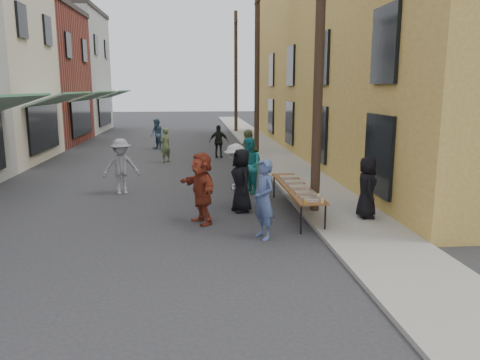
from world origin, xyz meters
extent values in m
plane|color=#28282B|center=(0.00, 0.00, 0.00)|extent=(120.00, 120.00, 0.00)
cube|color=gray|center=(5.00, 15.00, 0.05)|extent=(2.20, 60.00, 0.10)
cube|color=maroon|center=(-10.00, 21.00, 4.00)|extent=(8.00, 8.00, 8.00)
cube|color=gray|center=(-10.00, 29.00, 4.50)|extent=(8.00, 8.00, 9.00)
cube|color=#B68641|center=(11.10, 14.00, 5.00)|extent=(10.00, 28.00, 10.00)
cylinder|color=#2D2116|center=(4.30, 3.00, 4.50)|extent=(0.26, 0.26, 9.00)
cylinder|color=#2D2116|center=(4.30, 15.00, 4.50)|extent=(0.26, 0.26, 9.00)
cylinder|color=#2D2116|center=(4.30, 27.00, 4.50)|extent=(0.26, 0.26, 9.00)
cube|color=brown|center=(3.80, 3.09, 0.73)|extent=(0.70, 4.00, 0.04)
cylinder|color=black|center=(3.51, 1.21, 0.35)|extent=(0.04, 0.04, 0.71)
cylinder|color=black|center=(4.09, 1.21, 0.35)|extent=(0.04, 0.04, 0.71)
cylinder|color=black|center=(3.51, 4.97, 0.35)|extent=(0.04, 0.04, 0.71)
cylinder|color=black|center=(4.09, 4.97, 0.35)|extent=(0.04, 0.04, 0.71)
cube|color=maroon|center=(3.80, 1.44, 0.79)|extent=(0.50, 0.33, 0.08)
cube|color=#B2B2B7|center=(3.80, 2.09, 0.79)|extent=(0.50, 0.33, 0.08)
cube|color=tan|center=(3.80, 2.79, 0.79)|extent=(0.50, 0.33, 0.08)
cube|color=#B2B2B7|center=(3.80, 3.49, 0.79)|extent=(0.50, 0.33, 0.08)
cube|color=tan|center=(3.80, 4.19, 0.79)|extent=(0.50, 0.33, 0.08)
cylinder|color=#A57F26|center=(3.58, 1.14, 0.79)|extent=(0.07, 0.07, 0.08)
cylinder|color=#A57F26|center=(3.58, 1.24, 0.79)|extent=(0.07, 0.07, 0.08)
cylinder|color=#A57F26|center=(3.58, 1.34, 0.79)|extent=(0.07, 0.07, 0.08)
cylinder|color=tan|center=(4.00, 1.19, 0.81)|extent=(0.08, 0.08, 0.12)
imported|color=black|center=(2.32, 3.41, 0.88)|extent=(0.80, 0.99, 1.76)
imported|color=#455987|center=(2.59, 1.00, 0.92)|extent=(0.66, 0.79, 1.84)
imported|color=teal|center=(2.81, 5.68, 0.91)|extent=(0.92, 1.05, 1.83)
imported|color=silver|center=(2.22, 4.01, 0.92)|extent=(0.84, 1.27, 1.83)
imported|color=#5F6A3D|center=(2.93, 7.04, 0.99)|extent=(1.05, 1.23, 1.97)
imported|color=maroon|center=(1.20, 2.37, 0.91)|extent=(1.17, 1.77, 1.83)
imported|color=black|center=(5.42, 2.12, 0.89)|extent=(0.64, 0.86, 1.59)
imported|color=gray|center=(-1.33, 6.00, 0.90)|extent=(1.30, 0.97, 1.80)
imported|color=black|center=(2.25, 13.66, 0.81)|extent=(1.00, 0.54, 1.61)
imported|color=#526238|center=(-0.29, 12.46, 0.80)|extent=(0.68, 0.69, 1.60)
imported|color=#415E7E|center=(-1.01, 17.18, 0.86)|extent=(1.01, 1.06, 1.72)
camera|label=1|loc=(1.03, -9.20, 3.40)|focal=35.00mm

